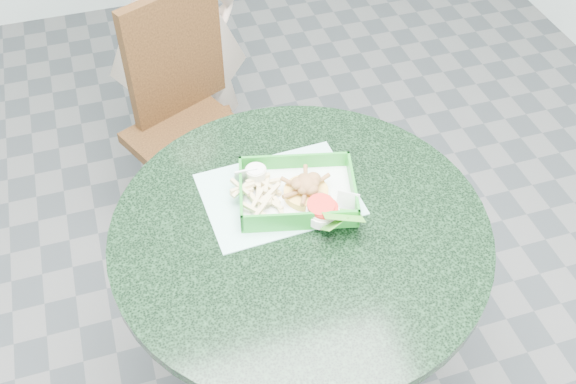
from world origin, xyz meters
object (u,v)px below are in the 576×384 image
object	(u,v)px
cafe_table	(299,273)
crab_sandwich	(306,190)
sauce_ramekin	(252,185)
dining_chair	(185,108)
diner_person	(169,9)
food_basket	(297,200)

from	to	relation	value
cafe_table	crab_sandwich	distance (m)	0.24
crab_sandwich	cafe_table	bearing A→B (deg)	-115.94
cafe_table	sauce_ramekin	size ratio (longest dim) A/B	17.45
dining_chair	sauce_ramekin	bearing A→B (deg)	-109.33
cafe_table	crab_sandwich	bearing A→B (deg)	64.06
dining_chair	diner_person	size ratio (longest dim) A/B	0.63
cafe_table	food_basket	world-z (taller)	food_basket
cafe_table	crab_sandwich	world-z (taller)	crab_sandwich
cafe_table	dining_chair	distance (m)	0.85
cafe_table	diner_person	bearing A→B (deg)	95.91
crab_sandwich	food_basket	bearing A→B (deg)	176.43
diner_person	sauce_ramekin	bearing A→B (deg)	96.61
dining_chair	crab_sandwich	size ratio (longest dim) A/B	8.19
diner_person	sauce_ramekin	xyz separation A→B (m)	(0.04, -1.01, 0.06)
crab_sandwich	sauce_ramekin	xyz separation A→B (m)	(-0.12, 0.06, -0.00)
diner_person	crab_sandwich	size ratio (longest dim) A/B	12.95
cafe_table	sauce_ramekin	world-z (taller)	sauce_ramekin
dining_chair	sauce_ramekin	xyz separation A→B (m)	(0.07, -0.69, 0.27)
dining_chair	food_basket	world-z (taller)	dining_chair
food_basket	sauce_ramekin	xyz separation A→B (m)	(-0.10, 0.06, 0.03)
diner_person	food_basket	distance (m)	1.07
cafe_table	food_basket	distance (m)	0.21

